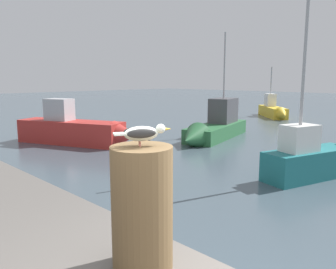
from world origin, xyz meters
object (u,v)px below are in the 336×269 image
seagull (142,133)px  channel_buoy (149,167)px  mooring_post (142,208)px  boat_green (213,127)px  boat_red (78,130)px  boat_yellow (274,111)px  boat_teal (315,158)px

seagull → channel_buoy: 6.10m
mooring_post → boat_green: boat_green is taller
boat_red → channel_buoy: bearing=-14.8°
seagull → channel_buoy: (-4.31, 3.94, -1.77)m
mooring_post → boat_yellow: 21.76m
boat_teal → boat_green: (-5.39, 2.68, 0.01)m
mooring_post → boat_yellow: (-9.28, 19.64, -1.28)m
boat_yellow → boat_teal: 14.28m
seagull → boat_teal: bearing=103.1°
boat_teal → boat_red: 8.74m
seagull → boat_green: 12.57m
boat_green → channel_buoy: (2.82, -6.26, -0.04)m
boat_yellow → boat_green: bearing=-77.1°
mooring_post → boat_teal: boat_teal is taller
boat_yellow → boat_green: 9.68m
seagull → boat_red: seagull is taller
mooring_post → boat_green: (-7.13, 10.21, -1.21)m
seagull → boat_red: (-10.25, 5.51, -1.69)m
boat_teal → boat_red: (-8.51, -2.01, 0.05)m
boat_red → boat_green: (3.12, 4.69, -0.04)m
boat_red → seagull: bearing=-28.3°
seagull → boat_red: bearing=151.7°
boat_yellow → mooring_post: bearing=-64.7°
mooring_post → boat_red: mooring_post is taller
boat_green → channel_buoy: 6.87m
mooring_post → boat_teal: 7.82m
mooring_post → boat_red: size_ratio=0.16×
channel_buoy → mooring_post: bearing=-42.5°
mooring_post → boat_red: 11.70m
mooring_post → channel_buoy: 5.98m
boat_yellow → boat_red: bearing=-93.9°
seagull → boat_yellow: boat_yellow is taller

